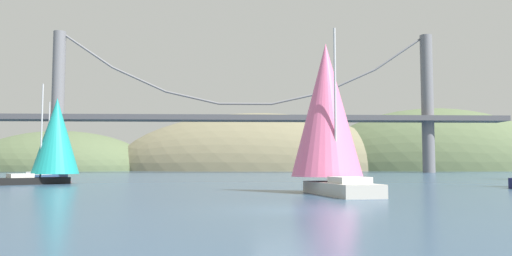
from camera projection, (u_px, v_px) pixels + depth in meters
ground_plane at (287, 210)px, 19.38m from camera, size 360.00×360.00×0.00m
headland_right at (435, 171)px, 156.21m from camera, size 76.00×44.00×38.89m
headland_left at (61, 171)px, 151.80m from camera, size 55.09×44.00×24.13m
headland_center at (259, 171)px, 154.10m from camera, size 88.59×44.00×35.39m
suspension_bridge at (245, 112)px, 115.08m from camera, size 120.95×6.00×32.43m
sailboat_teal_sail at (55, 138)px, 46.70m from camera, size 7.33×7.09×9.19m
sailboat_scarlet_sail at (54, 141)px, 63.79m from camera, size 4.88×9.07×9.62m
sailboat_pink_spinnaker at (327, 115)px, 31.42m from camera, size 5.13×8.66×10.03m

